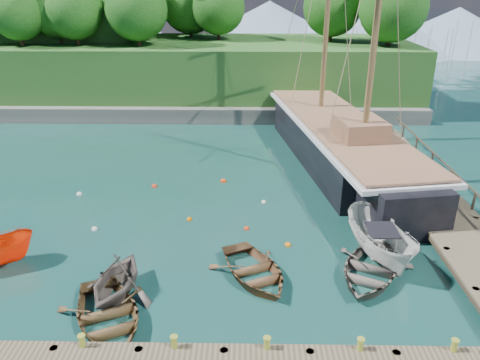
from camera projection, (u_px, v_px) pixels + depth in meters
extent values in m
plane|color=#163D35|center=(216.00, 272.00, 20.08)|extent=(160.00, 160.00, 0.00)
cube|color=#493D2B|center=(429.00, 194.00, 26.11)|extent=(3.20, 24.00, 0.12)
cube|color=#2F2319|center=(429.00, 196.00, 26.17)|extent=(3.20, 24.00, 0.20)
cylinder|color=#2F2319|center=(359.00, 137.00, 37.06)|extent=(0.28, 0.28, 1.10)
cylinder|color=#2F2319|center=(392.00, 137.00, 37.02)|extent=(0.28, 0.28, 1.10)
cylinder|color=olive|center=(85.00, 360.00, 15.47)|extent=(0.26, 0.26, 0.45)
imported|color=brown|center=(108.00, 324.00, 17.07)|extent=(4.97, 5.59, 0.96)
imported|color=#60564F|center=(118.00, 296.00, 18.60)|extent=(3.59, 4.00, 1.87)
imported|color=brown|center=(254.00, 277.00, 19.74)|extent=(4.64, 5.21, 0.89)
imported|color=#625A52|center=(368.00, 277.00, 19.78)|extent=(4.95, 5.57, 0.95)
imported|color=silver|center=(378.00, 257.00, 21.15)|extent=(2.89, 5.48, 2.01)
cube|color=black|center=(337.00, 148.00, 32.11)|extent=(7.79, 16.73, 3.34)
cube|color=black|center=(298.00, 110.00, 41.49)|extent=(3.66, 5.46, 3.01)
cube|color=black|center=(398.00, 208.00, 23.76)|extent=(4.28, 4.68, 3.18)
cube|color=silver|center=(339.00, 126.00, 31.47)|extent=(8.66, 21.72, 0.25)
cube|color=brown|center=(340.00, 122.00, 31.37)|extent=(8.13, 21.19, 0.12)
cube|color=brown|center=(360.00, 129.00, 28.00)|extent=(3.07, 3.39, 1.20)
cylinder|color=brown|center=(290.00, 68.00, 43.59)|extent=(1.37, 6.84, 1.69)
sphere|color=silver|center=(95.00, 230.00, 23.48)|extent=(0.32, 0.32, 0.32)
sphere|color=#DB6703|center=(190.00, 220.00, 24.43)|extent=(0.29, 0.29, 0.29)
sphere|color=red|center=(246.00, 229.00, 23.53)|extent=(0.28, 0.28, 0.28)
sphere|color=silver|center=(264.00, 203.00, 26.30)|extent=(0.28, 0.28, 0.28)
sphere|color=red|center=(154.00, 187.00, 28.30)|extent=(0.35, 0.35, 0.35)
sphere|color=#E33F0C|center=(223.00, 182.00, 29.02)|extent=(0.36, 0.36, 0.36)
sphere|color=silver|center=(79.00, 195.00, 27.26)|extent=(0.33, 0.33, 0.33)
sphere|color=orange|center=(288.00, 246.00, 22.09)|extent=(0.32, 0.32, 0.32)
cube|color=#474744|center=(144.00, 111.00, 41.99)|extent=(50.00, 4.00, 1.40)
cube|color=#1F4C17|center=(155.00, 72.00, 46.55)|extent=(50.00, 14.00, 6.00)
cube|color=#1F4C17|center=(29.00, 46.00, 49.65)|extent=(24.00, 12.00, 10.00)
cylinder|color=#382616|center=(61.00, 36.00, 43.47)|extent=(0.36, 0.36, 1.40)
sphere|color=#103F13|center=(57.00, 8.00, 42.52)|extent=(5.42, 5.42, 5.42)
cylinder|color=#382616|center=(77.00, 37.00, 42.25)|extent=(0.36, 0.36, 1.40)
sphere|color=#103F13|center=(74.00, 11.00, 41.35)|extent=(5.02, 5.02, 5.02)
cylinder|color=#382616|center=(41.00, 28.00, 49.67)|extent=(0.36, 0.36, 1.40)
sphere|color=#103F13|center=(37.00, 1.00, 48.60)|extent=(6.25, 6.25, 6.25)
cylinder|color=#382616|center=(389.00, 38.00, 41.66)|extent=(0.36, 0.36, 1.40)
sphere|color=#103F13|center=(393.00, 7.00, 40.62)|extent=(6.00, 6.00, 6.00)
cylinder|color=#382616|center=(219.00, 32.00, 46.09)|extent=(0.36, 0.36, 1.40)
sphere|color=#103F13|center=(218.00, 8.00, 45.18)|extent=(5.13, 5.13, 5.13)
cylinder|color=#382616|center=(37.00, 28.00, 50.36)|extent=(0.36, 0.36, 1.40)
sphere|color=#103F13|center=(33.00, 6.00, 49.50)|extent=(4.80, 4.80, 4.80)
cylinder|color=#382616|center=(130.00, 33.00, 45.29)|extent=(0.36, 0.36, 1.40)
sphere|color=#103F13|center=(128.00, 5.00, 44.28)|extent=(5.82, 5.82, 5.82)
cylinder|color=#382616|center=(191.00, 30.00, 48.10)|extent=(0.36, 0.36, 1.40)
sphere|color=#103F13|center=(190.00, 3.00, 47.06)|extent=(6.05, 6.05, 6.05)
cylinder|color=#382616|center=(388.00, 37.00, 42.57)|extent=(0.36, 0.36, 1.40)
sphere|color=#103F13|center=(391.00, 12.00, 41.71)|extent=(4.77, 4.77, 4.77)
cylinder|color=#382616|center=(139.00, 38.00, 41.92)|extent=(0.36, 0.36, 1.40)
sphere|color=#103F13|center=(136.00, 9.00, 40.96)|extent=(5.47, 5.47, 5.47)
cylinder|color=#382616|center=(330.00, 33.00, 45.16)|extent=(0.36, 0.36, 1.40)
sphere|color=#103F13|center=(332.00, 7.00, 44.19)|extent=(5.55, 5.55, 5.55)
cylinder|color=#382616|center=(147.00, 26.00, 52.23)|extent=(0.36, 0.36, 1.40)
sphere|color=#103F13|center=(145.00, 0.00, 51.16)|extent=(6.25, 6.25, 6.25)
cylinder|color=#382616|center=(55.00, 32.00, 46.52)|extent=(0.36, 0.36, 1.40)
sphere|color=#103F13|center=(52.00, 6.00, 45.56)|extent=(5.47, 5.47, 5.47)
cylinder|color=#382616|center=(39.00, 32.00, 46.61)|extent=(0.36, 0.36, 1.40)
sphere|color=#103F13|center=(34.00, 4.00, 45.58)|extent=(6.04, 6.04, 6.04)
cylinder|color=#382616|center=(186.00, 25.00, 52.72)|extent=(0.36, 0.36, 1.40)
sphere|color=#103F13|center=(185.00, 1.00, 51.70)|extent=(5.89, 5.89, 5.89)
cylinder|color=#382616|center=(114.00, 32.00, 46.08)|extent=(0.36, 0.36, 1.40)
sphere|color=#103F13|center=(112.00, 4.00, 45.03)|extent=(6.08, 6.08, 6.08)
cylinder|color=#382616|center=(21.00, 38.00, 41.63)|extent=(0.36, 0.36, 1.40)
sphere|color=#103F13|center=(17.00, 12.00, 40.77)|extent=(4.77, 4.77, 4.77)
cone|color=#728CA5|center=(355.00, 22.00, 82.21)|extent=(36.00, 36.00, 9.00)
cone|color=#728CA5|center=(456.00, 28.00, 82.32)|extent=(28.00, 28.00, 7.00)
cone|color=#728CA5|center=(269.00, 25.00, 82.65)|extent=(32.00, 32.00, 8.00)
cone|color=#728CA5|center=(72.00, 19.00, 82.81)|extent=(40.00, 40.00, 10.00)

